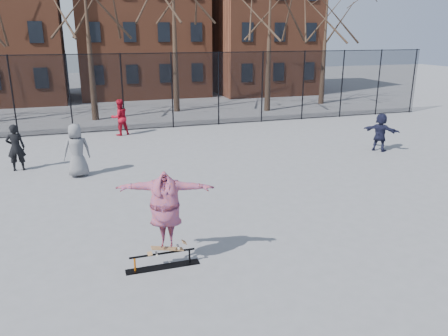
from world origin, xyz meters
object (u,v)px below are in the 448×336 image
object	(u,v)px
skateboard	(167,250)
bystander_navy	(380,132)
bystander_black	(16,148)
skater	(166,212)
bystander_red	(120,117)
bystander_grey	(77,150)
skate_rail	(163,261)

from	to	relation	value
skateboard	bystander_navy	bearing A→B (deg)	33.31
skateboard	bystander_black	size ratio (longest dim) A/B	0.43
skater	bystander_red	bearing A→B (deg)	105.67
skateboard	bystander_grey	xyz separation A→B (m)	(-1.87, 7.31, 0.56)
skateboard	bystander_red	world-z (taller)	bystander_red
bystander_black	bystander_grey	bearing A→B (deg)	146.61
skateboard	bystander_navy	world-z (taller)	bystander_navy
bystander_black	bystander_red	world-z (taller)	bystander_red
bystander_red	bystander_grey	bearing A→B (deg)	53.32
bystander_red	bystander_navy	xyz separation A→B (m)	(10.56, -6.59, -0.07)
bystander_grey	bystander_red	distance (m)	6.63
skater	skateboard	bearing A→B (deg)	0.00
bystander_grey	bystander_red	bearing A→B (deg)	-118.12
skate_rail	skater	xyz separation A→B (m)	(0.11, 0.00, 1.16)
skate_rail	skater	world-z (taller)	skater
bystander_red	bystander_black	bearing A→B (deg)	30.44
skater	bystander_red	size ratio (longest dim) A/B	1.16
bystander_grey	skate_rail	bearing A→B (deg)	93.23
skate_rail	skateboard	bearing A→B (deg)	0.00
skateboard	bystander_red	distance (m)	13.63
skate_rail	skateboard	size ratio (longest dim) A/B	2.14
bystander_black	bystander_navy	size ratio (longest dim) A/B	1.06
bystander_navy	bystander_black	bearing A→B (deg)	44.89
skate_rail	bystander_black	size ratio (longest dim) A/B	0.93
skater	bystander_navy	xyz separation A→B (m)	(10.71, 7.03, -0.47)
bystander_navy	skate_rail	bearing A→B (deg)	84.49
skater	bystander_grey	world-z (taller)	skater
skater	bystander_black	bearing A→B (deg)	131.18
skater	bystander_black	xyz separation A→B (m)	(-4.05, 8.73, -0.42)
bystander_red	skateboard	bearing A→B (deg)	70.47
skate_rail	bystander_red	bearing A→B (deg)	88.89
skater	bystander_navy	distance (m)	12.82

